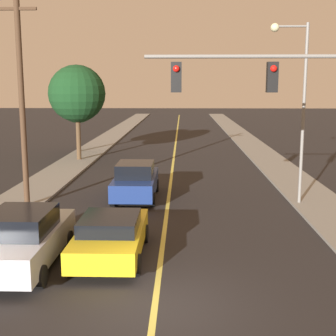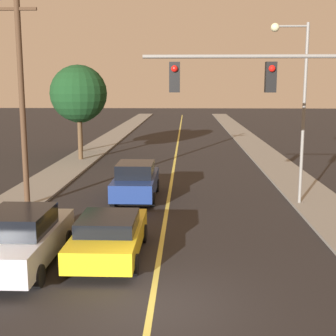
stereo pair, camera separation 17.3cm
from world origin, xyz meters
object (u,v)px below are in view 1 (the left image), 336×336
object	(u,v)px
traffic_signal_mast	(285,105)
tree_left_near	(77,94)
streetlamp_right	(297,91)
car_outer_lane_front	(23,239)
car_near_lane_front	(111,235)
car_near_lane_second	(136,181)
tree_left_far	(78,102)
utility_pole_left	(22,99)

from	to	relation	value
traffic_signal_mast	tree_left_near	world-z (taller)	tree_left_near
streetlamp_right	tree_left_near	distance (m)	16.95
car_outer_lane_front	tree_left_near	xyz separation A→B (m)	(-2.68, 19.38, 3.81)
car_near_lane_front	streetlamp_right	bearing A→B (deg)	43.53
traffic_signal_mast	car_outer_lane_front	bearing A→B (deg)	-168.72
traffic_signal_mast	streetlamp_right	xyz separation A→B (m)	(1.74, 5.97, 0.34)
car_outer_lane_front	streetlamp_right	world-z (taller)	streetlamp_right
car_near_lane_second	streetlamp_right	bearing A→B (deg)	-7.59
car_near_lane_front	streetlamp_right	world-z (taller)	streetlamp_right
traffic_signal_mast	streetlamp_right	world-z (taller)	streetlamp_right
car_near_lane_front	streetlamp_right	distance (m)	10.55
car_near_lane_second	streetlamp_right	world-z (taller)	streetlamp_right
car_near_lane_second	tree_left_far	distance (m)	16.45
tree_left_near	tree_left_far	size ratio (longest dim) A/B	1.19
car_near_lane_second	utility_pole_left	bearing A→B (deg)	-158.51
car_outer_lane_front	tree_left_near	bearing A→B (deg)	97.86
streetlamp_right	utility_pole_left	bearing A→B (deg)	-175.78
streetlamp_right	utility_pole_left	distance (m)	11.57
utility_pole_left	car_near_lane_front	bearing A→B (deg)	-51.99
car_near_lane_front	tree_left_near	size ratio (longest dim) A/B	0.69
car_outer_lane_front	utility_pole_left	world-z (taller)	utility_pole_left
car_near_lane_front	traffic_signal_mast	xyz separation A→B (m)	(5.26, 0.68, 3.92)
streetlamp_right	tree_left_far	size ratio (longest dim) A/B	1.40
car_outer_lane_front	traffic_signal_mast	xyz separation A→B (m)	(7.67, 1.53, 3.77)
car_near_lane_front	tree_left_far	bearing A→B (deg)	104.80
utility_pole_left	tree_left_far	world-z (taller)	utility_pole_left
streetlamp_right	tree_left_far	bearing A→B (deg)	129.13
car_near_lane_second	traffic_signal_mast	world-z (taller)	traffic_signal_mast
traffic_signal_mast	tree_left_far	distance (m)	24.63
car_outer_lane_front	traffic_signal_mast	size ratio (longest dim) A/B	0.73
car_near_lane_front	tree_left_near	xyz separation A→B (m)	(-5.08, 18.54, 3.96)
streetlamp_right	tree_left_near	xyz separation A→B (m)	(-12.08, 11.89, -0.30)
tree_left_near	streetlamp_right	bearing A→B (deg)	-44.53
car_near_lane_second	utility_pole_left	size ratio (longest dim) A/B	0.54
car_near_lane_front	streetlamp_right	xyz separation A→B (m)	(7.00, 6.65, 4.26)
traffic_signal_mast	utility_pole_left	bearing A→B (deg)	152.42
car_near_lane_front	streetlamp_right	size ratio (longest dim) A/B	0.59
utility_pole_left	tree_left_near	size ratio (longest dim) A/B	1.34
tree_left_far	streetlamp_right	bearing A→B (deg)	-50.87
car_near_lane_second	utility_pole_left	xyz separation A→B (m)	(-4.53, -1.78, 3.80)
car_near_lane_second	streetlamp_right	xyz separation A→B (m)	(7.00, -0.93, 4.11)
car_near_lane_front	utility_pole_left	distance (m)	8.35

